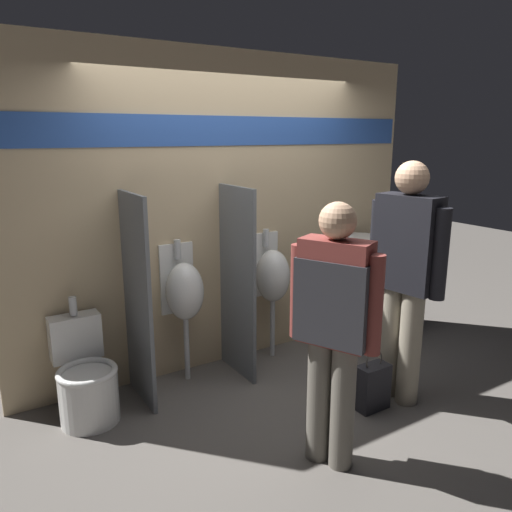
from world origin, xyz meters
The scene contains 13 objects.
ground_plane centered at (0.00, 0.00, 0.00)m, with size 16.00×16.00×0.00m, color #5B5651.
display_wall centered at (0.00, 0.60, 1.36)m, with size 3.87×0.07×2.70m.
sink_counter centered at (1.37, 0.28, 0.45)m, with size 1.03×0.58×0.91m.
sink_basin centered at (1.32, 0.34, 0.97)m, with size 0.42×0.42×0.27m.
cell_phone centered at (1.06, 0.16, 0.91)m, with size 0.07×0.14×0.01m.
divider_near_counter centered at (-0.97, 0.29, 0.81)m, with size 0.03×0.55×1.61m.
divider_mid centered at (-0.11, 0.29, 0.81)m, with size 0.03×0.55×1.61m.
urinal_near_counter centered at (-0.54, 0.42, 0.77)m, with size 0.31×0.33×1.18m.
urinal_far centered at (0.32, 0.42, 0.77)m, with size 0.31×0.33×1.18m.
toilet centered at (-1.40, 0.25, 0.28)m, with size 0.43×0.59×0.86m.
person_in_vest centered at (-0.23, -1.08, 0.96)m, with size 0.38×0.53×1.65m.
person_with_lanyard centered at (0.73, -0.75, 1.02)m, with size 0.27×0.64×1.84m.
shopping_bag centered at (0.44, -0.77, 0.18)m, with size 0.25×0.14×0.47m.
Camera 1 is at (-2.10, -3.19, 2.02)m, focal length 35.00 mm.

